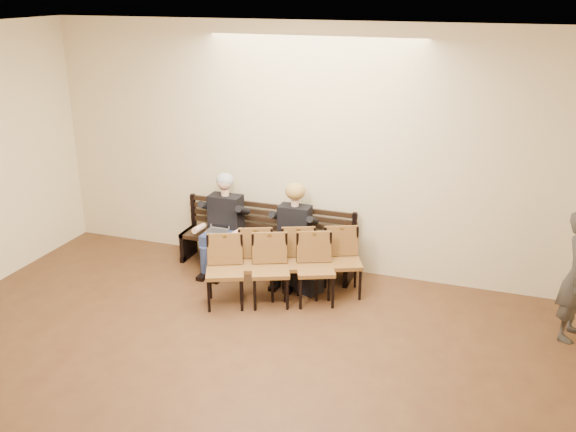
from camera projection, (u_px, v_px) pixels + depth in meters
name	position (u px, v px, depth m)	size (l,w,h in m)	color
room_walls	(153.00, 178.00, 4.96)	(8.02, 10.01, 3.51)	beige
bench	(266.00, 254.00, 9.36)	(2.60, 0.90, 0.45)	black
seated_man	(223.00, 221.00, 9.28)	(0.59, 0.81, 1.41)	black
seated_woman	(293.00, 235.00, 8.97)	(0.55, 0.76, 1.28)	black
laptop	(217.00, 234.00, 9.21)	(0.30, 0.23, 0.22)	silver
water_bottle	(297.00, 246.00, 8.75)	(0.08, 0.08, 0.25)	silver
bag	(306.00, 280.00, 8.72)	(0.41, 0.28, 0.30)	black
chair_row_front	(300.00, 264.00, 8.48)	(1.63, 0.49, 0.91)	brown
chair_row_back	(270.00, 271.00, 8.26)	(1.65, 0.50, 0.92)	brown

